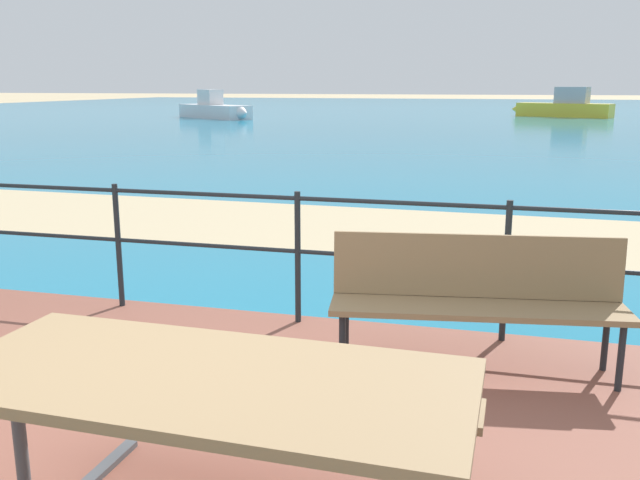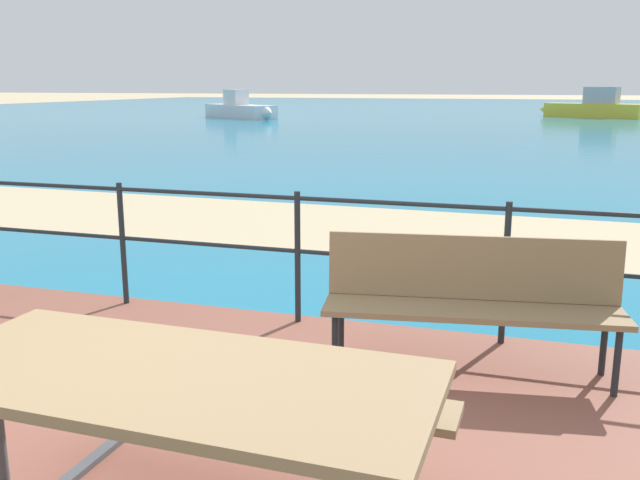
{
  "view_description": "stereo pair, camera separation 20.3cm",
  "coord_description": "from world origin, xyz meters",
  "views": [
    {
      "loc": [
        1.42,
        -2.21,
        1.8
      ],
      "look_at": [
        0.15,
        2.54,
        0.68
      ],
      "focal_mm": 38.65,
      "sensor_mm": 36.0,
      "label": 1
    },
    {
      "loc": [
        1.62,
        -2.15,
        1.8
      ],
      "look_at": [
        0.15,
        2.54,
        0.68
      ],
      "focal_mm": 38.65,
      "sensor_mm": 36.0,
      "label": 2
    }
  ],
  "objects": [
    {
      "name": "park_bench",
      "position": [
        1.31,
        1.91,
        0.56
      ],
      "size": [
        1.8,
        0.67,
        0.83
      ],
      "rotation": [
        0.0,
        0.0,
        0.15
      ],
      "color": "#8C704C",
      "rests_on": "patio_paving"
    },
    {
      "name": "boat_mid",
      "position": [
        -13.61,
        32.24,
        0.47
      ],
      "size": [
        5.18,
        4.05,
        1.49
      ],
      "rotation": [
        0.0,
        0.0,
        5.68
      ],
      "color": "silver",
      "rests_on": "sea_water"
    },
    {
      "name": "sea_water",
      "position": [
        0.0,
        40.0,
        0.01
      ],
      "size": [
        90.0,
        90.0,
        0.01
      ],
      "primitive_type": "cube",
      "color": "teal",
      "rests_on": "ground"
    },
    {
      "name": "beach_strip",
      "position": [
        0.0,
        6.17,
        0.01
      ],
      "size": [
        54.05,
        3.99,
        0.01
      ],
      "primitive_type": "cube",
      "rotation": [
        0.0,
        0.0,
        -0.02
      ],
      "color": "tan",
      "rests_on": "ground"
    },
    {
      "name": "railing_fence",
      "position": [
        0.0,
        2.47,
        0.69
      ],
      "size": [
        5.94,
        0.04,
        0.98
      ],
      "color": "#1E2328",
      "rests_on": "patio_paving"
    },
    {
      "name": "picnic_table",
      "position": [
        0.5,
        -0.24,
        0.67
      ],
      "size": [
        1.82,
        1.52,
        0.79
      ],
      "rotation": [
        0.0,
        0.0,
        -0.02
      ],
      "color": "#8C704C",
      "rests_on": "patio_paving"
    },
    {
      "name": "boat_near",
      "position": [
        4.42,
        38.58,
        0.56
      ],
      "size": [
        5.49,
        3.06,
        1.63
      ],
      "rotation": [
        0.0,
        0.0,
        2.75
      ],
      "color": "yellow",
      "rests_on": "sea_water"
    }
  ]
}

